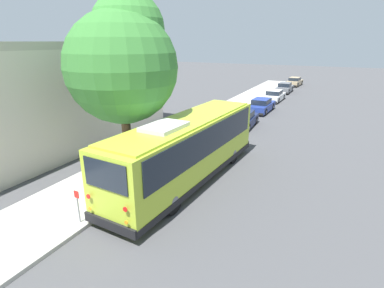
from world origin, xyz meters
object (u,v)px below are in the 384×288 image
at_px(parked_sedan_navy, 243,120).
at_px(parked_sedan_tan, 295,82).
at_px(parked_sedan_white, 274,96).
at_px(sign_post_near, 78,206).
at_px(street_tree, 123,60).
at_px(sign_post_far, 102,192).
at_px(parked_sedan_blue, 261,106).
at_px(shuttle_bus, 188,146).
at_px(parked_sedan_gray, 285,88).

relative_size(parked_sedan_navy, parked_sedan_tan, 0.93).
relative_size(parked_sedan_white, sign_post_near, 3.51).
height_order(street_tree, sign_post_far, street_tree).
distance_m(parked_sedan_blue, parked_sedan_white, 6.41).
height_order(shuttle_bus, parked_sedan_blue, shuttle_bus).
height_order(parked_sedan_white, parked_sedan_tan, parked_sedan_tan).
xyz_separation_m(parked_sedan_white, parked_sedan_tan, (14.19, -0.20, 0.03)).
relative_size(shuttle_bus, sign_post_near, 8.47).
relative_size(shuttle_bus, parked_sedan_gray, 2.55).
height_order(parked_sedan_blue, parked_sedan_gray, parked_sedan_gray).
bearing_deg(parked_sedan_blue, street_tree, 173.46).
xyz_separation_m(parked_sedan_navy, parked_sedan_tan, (26.72, -0.11, 0.01)).
relative_size(parked_sedan_white, sign_post_far, 3.44).
distance_m(street_tree, sign_post_near, 7.00).
height_order(parked_sedan_tan, sign_post_near, sign_post_near).
height_order(parked_sedan_navy, parked_sedan_white, parked_sedan_navy).
relative_size(shuttle_bus, sign_post_far, 8.30).
bearing_deg(sign_post_far, parked_sedan_tan, -1.99).
bearing_deg(street_tree, shuttle_bus, -78.43).
bearing_deg(parked_sedan_navy, parked_sedan_blue, -1.93).
distance_m(parked_sedan_white, parked_sedan_tan, 14.19).
xyz_separation_m(parked_sedan_navy, sign_post_near, (-16.17, 1.34, 0.22)).
xyz_separation_m(parked_sedan_gray, street_tree, (-30.74, 2.47, 5.19)).
bearing_deg(sign_post_near, shuttle_bus, -18.88).
relative_size(parked_sedan_gray, street_tree, 0.50).
relative_size(street_tree, sign_post_near, 6.68).
bearing_deg(parked_sedan_tan, street_tree, -179.14).
height_order(parked_sedan_blue, sign_post_far, sign_post_far).
bearing_deg(parked_sedan_white, sign_post_far, 179.11).
distance_m(street_tree, sign_post_far, 6.20).
bearing_deg(parked_sedan_blue, sign_post_near, 178.38).
xyz_separation_m(parked_sedan_navy, sign_post_far, (-14.91, 1.34, 0.24)).
distance_m(parked_sedan_white, street_tree, 24.64).
bearing_deg(sign_post_far, shuttle_bus, -24.03).
xyz_separation_m(parked_sedan_gray, parked_sedan_tan, (7.40, -0.22, -0.00)).
xyz_separation_m(parked_sedan_navy, street_tree, (-11.42, 2.58, 5.21)).
height_order(parked_sedan_tan, street_tree, street_tree).
bearing_deg(parked_sedan_white, street_tree, 175.77).
bearing_deg(parked_sedan_tan, parked_sedan_navy, -175.35).
bearing_deg(sign_post_near, parked_sedan_navy, -4.72).
height_order(parked_sedan_white, parked_sedan_gray, parked_sedan_gray).
xyz_separation_m(parked_sedan_blue, parked_sedan_tan, (20.60, -0.13, 0.00)).
relative_size(parked_sedan_white, parked_sedan_gray, 1.06).
bearing_deg(parked_sedan_gray, sign_post_near, 178.56).
distance_m(parked_sedan_navy, sign_post_near, 16.22).
bearing_deg(shuttle_bus, parked_sedan_blue, 5.51).
height_order(parked_sedan_navy, parked_sedan_blue, parked_sedan_blue).
xyz_separation_m(parked_sedan_tan, sign_post_near, (-42.88, 1.45, 0.21)).
xyz_separation_m(parked_sedan_white, street_tree, (-23.95, 2.49, 5.23)).
bearing_deg(shuttle_bus, parked_sedan_navy, 6.41).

